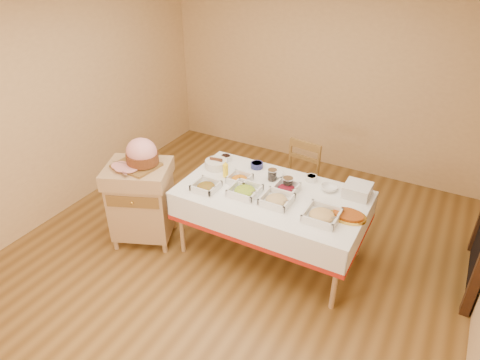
% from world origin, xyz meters
% --- Properties ---
extents(room_shell, '(5.00, 5.00, 5.00)m').
position_xyz_m(room_shell, '(0.00, 0.00, 1.30)').
color(room_shell, brown).
rests_on(room_shell, ground).
extents(dining_table, '(1.82, 1.02, 0.76)m').
position_xyz_m(dining_table, '(0.30, 0.30, 0.60)').
color(dining_table, tan).
rests_on(dining_table, ground).
extents(butcher_cart, '(0.80, 0.74, 0.91)m').
position_xyz_m(butcher_cart, '(-1.02, -0.13, 0.52)').
color(butcher_cart, tan).
rests_on(butcher_cart, ground).
extents(dining_chair, '(0.46, 0.44, 0.93)m').
position_xyz_m(dining_chair, '(0.28, 1.04, 0.48)').
color(dining_chair, brown).
rests_on(dining_chair, ground).
extents(ham_on_board, '(0.45, 0.43, 0.30)m').
position_xyz_m(ham_on_board, '(-0.97, -0.10, 1.04)').
color(ham_on_board, brown).
rests_on(ham_on_board, butcher_cart).
extents(serving_dish_a, '(0.24, 0.24, 0.10)m').
position_xyz_m(serving_dish_a, '(-0.30, 0.04, 0.79)').
color(serving_dish_a, silver).
rests_on(serving_dish_a, dining_table).
extents(serving_dish_b, '(0.28, 0.28, 0.11)m').
position_xyz_m(serving_dish_b, '(0.08, 0.15, 0.80)').
color(serving_dish_b, silver).
rests_on(serving_dish_b, dining_table).
extents(serving_dish_c, '(0.27, 0.27, 0.11)m').
position_xyz_m(serving_dish_c, '(0.41, 0.15, 0.80)').
color(serving_dish_c, silver).
rests_on(serving_dish_c, dining_table).
extents(serving_dish_d, '(0.30, 0.30, 0.11)m').
position_xyz_m(serving_dish_d, '(0.87, 0.12, 0.80)').
color(serving_dish_d, silver).
rests_on(serving_dish_d, dining_table).
extents(serving_dish_e, '(0.23, 0.22, 0.10)m').
position_xyz_m(serving_dish_e, '(-0.08, 0.32, 0.79)').
color(serving_dish_e, silver).
rests_on(serving_dish_e, dining_table).
extents(serving_dish_f, '(0.24, 0.22, 0.11)m').
position_xyz_m(serving_dish_f, '(0.41, 0.38, 0.79)').
color(serving_dish_f, silver).
rests_on(serving_dish_f, dining_table).
extents(small_bowl_left, '(0.12, 0.12, 0.06)m').
position_xyz_m(small_bowl_left, '(-0.44, 0.65, 0.79)').
color(small_bowl_left, silver).
rests_on(small_bowl_left, dining_table).
extents(small_bowl_mid, '(0.14, 0.14, 0.06)m').
position_xyz_m(small_bowl_mid, '(-0.06, 0.67, 0.79)').
color(small_bowl_mid, navy).
rests_on(small_bowl_mid, dining_table).
extents(small_bowl_right, '(0.11, 0.11, 0.06)m').
position_xyz_m(small_bowl_right, '(0.55, 0.69, 0.79)').
color(small_bowl_right, silver).
rests_on(small_bowl_right, dining_table).
extents(bowl_white_imported, '(0.16, 0.16, 0.04)m').
position_xyz_m(bowl_white_imported, '(0.20, 0.60, 0.78)').
color(bowl_white_imported, silver).
rests_on(bowl_white_imported, dining_table).
extents(bowl_small_imported, '(0.21, 0.21, 0.05)m').
position_xyz_m(bowl_small_imported, '(0.77, 0.60, 0.79)').
color(bowl_small_imported, silver).
rests_on(bowl_small_imported, dining_table).
extents(preserve_jar_left, '(0.09, 0.09, 0.12)m').
position_xyz_m(preserve_jar_left, '(0.20, 0.51, 0.81)').
color(preserve_jar_left, silver).
rests_on(preserve_jar_left, dining_table).
extents(preserve_jar_right, '(0.10, 0.10, 0.13)m').
position_xyz_m(preserve_jar_right, '(0.40, 0.43, 0.82)').
color(preserve_jar_right, silver).
rests_on(preserve_jar_right, dining_table).
extents(mustard_bottle, '(0.06, 0.06, 0.18)m').
position_xyz_m(mustard_bottle, '(-0.26, 0.34, 0.84)').
color(mustard_bottle, yellow).
rests_on(mustard_bottle, dining_table).
extents(bread_basket, '(0.24, 0.24, 0.10)m').
position_xyz_m(bread_basket, '(-0.44, 0.46, 0.80)').
color(bread_basket, silver).
rests_on(bread_basket, dining_table).
extents(plate_stack, '(0.25, 0.25, 0.12)m').
position_xyz_m(plate_stack, '(1.04, 0.64, 0.82)').
color(plate_stack, silver).
rests_on(plate_stack, dining_table).
extents(brass_platter, '(0.32, 0.23, 0.04)m').
position_xyz_m(brass_platter, '(1.07, 0.25, 0.78)').
color(brass_platter, gold).
rests_on(brass_platter, dining_table).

